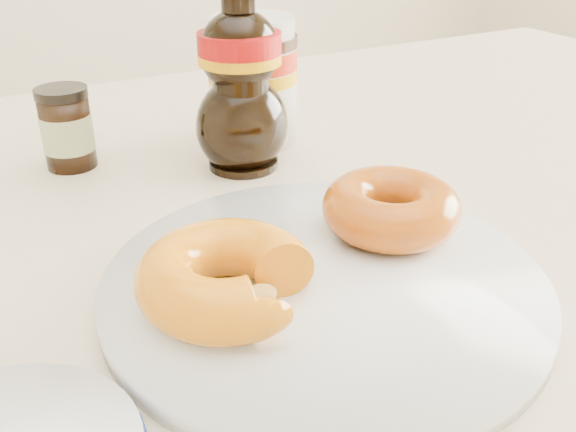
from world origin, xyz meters
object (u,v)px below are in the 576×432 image
nutella_jar (253,76)px  syrup_bottle (241,78)px  plate (324,284)px  donut_bitten (226,277)px  donut_whole (391,207)px  dining_table (331,283)px  dark_jar (67,129)px

nutella_jar → syrup_bottle: 0.07m
plate → syrup_bottle: syrup_bottle is taller
plate → donut_bitten: donut_bitten is taller
donut_whole → dining_table: bearing=87.3°
nutella_jar → dark_jar: bearing=173.8°
donut_bitten → donut_whole: donut_bitten is taller
plate → syrup_bottle: (0.04, 0.22, 0.08)m
donut_whole → syrup_bottle: 0.20m
dark_jar → donut_bitten: bearing=-83.6°
dining_table → nutella_jar: size_ratio=11.11×
donut_whole → dark_jar: (-0.18, 0.27, 0.01)m
dining_table → syrup_bottle: 0.20m
donut_whole → donut_bitten: bearing=-168.1°
dining_table → dark_jar: dark_jar is taller
plate → nutella_jar: (0.08, 0.28, 0.06)m
dark_jar → plate: bearing=-71.3°
syrup_bottle → dark_jar: 0.17m
syrup_bottle → dark_jar: (-0.14, 0.08, -0.05)m
nutella_jar → dark_jar: 0.19m
donut_whole → syrup_bottle: (-0.03, 0.19, 0.05)m
dining_table → nutella_jar: bearing=88.8°
donut_bitten → nutella_jar: (0.15, 0.28, 0.03)m
nutella_jar → syrup_bottle: size_ratio=0.74×
donut_whole → syrup_bottle: size_ratio=0.59×
plate → dark_jar: size_ratio=3.79×
donut_whole → syrup_bottle: syrup_bottle is taller
donut_bitten → plate: bearing=11.0°
dining_table → plate: 0.17m
dining_table → donut_whole: size_ratio=14.02×
plate → dark_jar: 0.31m
donut_whole → nutella_jar: size_ratio=0.79×
plate → syrup_bottle: size_ratio=1.69×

